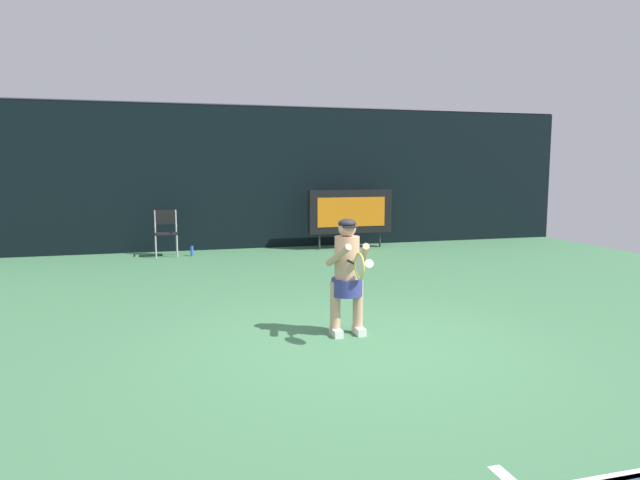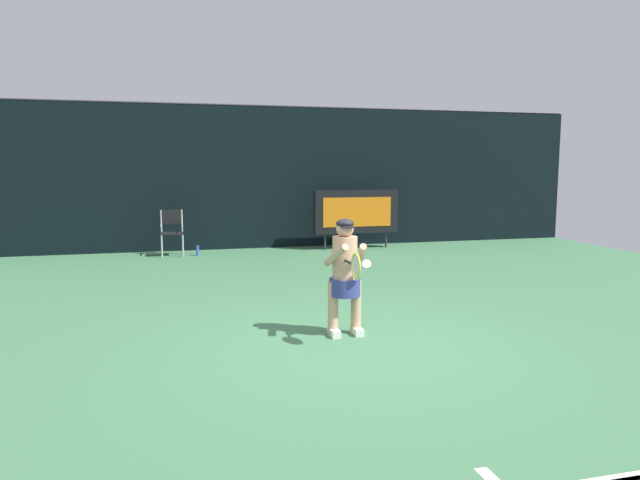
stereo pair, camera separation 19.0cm
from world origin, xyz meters
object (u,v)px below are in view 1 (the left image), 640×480
Objects in this scene: water_bottle at (192,251)px; tennis_racket at (359,266)px; scoreboard at (350,212)px; umpire_chair at (166,230)px; tennis_player at (347,272)px.

tennis_racket is (1.47, -7.57, 0.84)m from water_bottle.
water_bottle is (-4.01, -0.20, -0.82)m from scoreboard.
umpire_chair is 1.79× the size of tennis_racket.
water_bottle is 0.44× the size of tennis_racket.
umpire_chair is 0.78m from water_bottle.
tennis_player is at bearing -73.92° from umpire_chair.
umpire_chair is 7.52m from tennis_player.
scoreboard is 4.10m from water_bottle.
tennis_player is (1.51, -7.04, 0.67)m from water_bottle.
umpire_chair is 8.02m from tennis_racket.
scoreboard reaches higher than water_bottle.
tennis_player is (2.08, -7.22, 0.18)m from umpire_chair.
scoreboard is 4.60m from umpire_chair.
umpire_chair is at bearing -179.71° from scoreboard.
water_bottle is at bearing -17.47° from umpire_chair.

